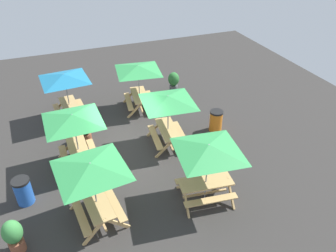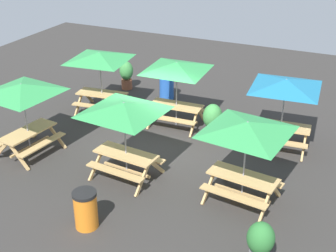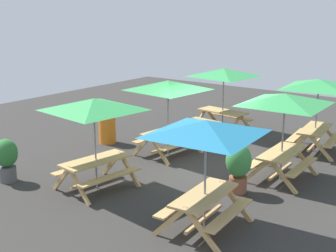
{
  "view_description": "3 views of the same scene",
  "coord_description": "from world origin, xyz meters",
  "px_view_note": "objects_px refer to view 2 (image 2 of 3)",
  "views": [
    {
      "loc": [
        -10.63,
        2.3,
        8.3
      ],
      "look_at": [
        -0.16,
        -1.72,
        0.9
      ],
      "focal_mm": 35.0,
      "sensor_mm": 36.0,
      "label": 1
    },
    {
      "loc": [
        5.63,
        -11.54,
        7.21
      ],
      "look_at": [
        0.31,
        0.07,
        0.9
      ],
      "focal_mm": 50.0,
      "sensor_mm": 36.0,
      "label": 2
    },
    {
      "loc": [
        10.92,
        6.5,
        4.45
      ],
      "look_at": [
        -0.16,
        -1.72,
        0.9
      ],
      "focal_mm": 50.0,
      "sensor_mm": 36.0,
      "label": 3
    }
  ],
  "objects_px": {
    "picnic_table_4": "(22,94)",
    "picnic_table_5": "(177,71)",
    "picnic_table_2": "(124,113)",
    "picnic_table_3": "(285,89)",
    "picnic_table_0": "(100,61)",
    "potted_plant_0": "(260,243)",
    "potted_plant_2": "(212,120)",
    "potted_plant_1": "(126,74)",
    "picnic_table_1": "(247,133)",
    "trash_bin_blue": "(167,87)",
    "trash_bin_orange": "(86,209)"
  },
  "relations": [
    {
      "from": "picnic_table_4",
      "to": "picnic_table_5",
      "type": "xyz_separation_m",
      "value": [
        3.33,
        3.71,
        0.0
      ]
    },
    {
      "from": "picnic_table_2",
      "to": "picnic_table_3",
      "type": "bearing_deg",
      "value": 50.56
    },
    {
      "from": "picnic_table_0",
      "to": "picnic_table_4",
      "type": "relative_size",
      "value": 1.0
    },
    {
      "from": "potted_plant_0",
      "to": "potted_plant_2",
      "type": "xyz_separation_m",
      "value": [
        -2.92,
        5.17,
        0.06
      ]
    },
    {
      "from": "potted_plant_1",
      "to": "potted_plant_2",
      "type": "distance_m",
      "value": 5.47
    },
    {
      "from": "picnic_table_1",
      "to": "potted_plant_1",
      "type": "relative_size",
      "value": 2.39
    },
    {
      "from": "trash_bin_blue",
      "to": "picnic_table_5",
      "type": "bearing_deg",
      "value": -57.25
    },
    {
      "from": "picnic_table_2",
      "to": "picnic_table_4",
      "type": "xyz_separation_m",
      "value": [
        -3.4,
        -0.05,
        0.0
      ]
    },
    {
      "from": "trash_bin_orange",
      "to": "potted_plant_2",
      "type": "bearing_deg",
      "value": 77.77
    },
    {
      "from": "picnic_table_5",
      "to": "potted_plant_2",
      "type": "relative_size",
      "value": 2.29
    },
    {
      "from": "picnic_table_3",
      "to": "trash_bin_blue",
      "type": "bearing_deg",
      "value": 152.07
    },
    {
      "from": "potted_plant_2",
      "to": "potted_plant_1",
      "type": "bearing_deg",
      "value": 149.72
    },
    {
      "from": "picnic_table_2",
      "to": "potted_plant_1",
      "type": "distance_m",
      "value": 6.94
    },
    {
      "from": "picnic_table_1",
      "to": "potted_plant_0",
      "type": "relative_size",
      "value": 2.45
    },
    {
      "from": "picnic_table_5",
      "to": "picnic_table_3",
      "type": "bearing_deg",
      "value": -3.6
    },
    {
      "from": "picnic_table_5",
      "to": "potted_plant_1",
      "type": "bearing_deg",
      "value": 142.76
    },
    {
      "from": "picnic_table_3",
      "to": "potted_plant_2",
      "type": "xyz_separation_m",
      "value": [
        -2.14,
        -0.38,
        -1.29
      ]
    },
    {
      "from": "potted_plant_0",
      "to": "picnic_table_3",
      "type": "bearing_deg",
      "value": 98.08
    },
    {
      "from": "trash_bin_orange",
      "to": "potted_plant_0",
      "type": "relative_size",
      "value": 0.86
    },
    {
      "from": "picnic_table_0",
      "to": "potted_plant_1",
      "type": "relative_size",
      "value": 2.39
    },
    {
      "from": "picnic_table_0",
      "to": "picnic_table_4",
      "type": "xyz_separation_m",
      "value": [
        -0.43,
        -3.57,
        0.0
      ]
    },
    {
      "from": "trash_bin_orange",
      "to": "potted_plant_2",
      "type": "xyz_separation_m",
      "value": [
        1.2,
        5.55,
        0.21
      ]
    },
    {
      "from": "trash_bin_blue",
      "to": "picnic_table_2",
      "type": "bearing_deg",
      "value": -76.43
    },
    {
      "from": "picnic_table_0",
      "to": "picnic_table_2",
      "type": "distance_m",
      "value": 4.61
    },
    {
      "from": "potted_plant_1",
      "to": "picnic_table_3",
      "type": "bearing_deg",
      "value": -19.14
    },
    {
      "from": "picnic_table_1",
      "to": "picnic_table_3",
      "type": "height_order",
      "value": "same"
    },
    {
      "from": "picnic_table_1",
      "to": "picnic_table_3",
      "type": "relative_size",
      "value": 0.99
    },
    {
      "from": "potted_plant_1",
      "to": "potted_plant_2",
      "type": "bearing_deg",
      "value": -30.28
    },
    {
      "from": "trash_bin_orange",
      "to": "picnic_table_1",
      "type": "bearing_deg",
      "value": 39.92
    },
    {
      "from": "picnic_table_5",
      "to": "potted_plant_0",
      "type": "height_order",
      "value": "picnic_table_5"
    },
    {
      "from": "potted_plant_0",
      "to": "picnic_table_2",
      "type": "bearing_deg",
      "value": 155.39
    },
    {
      "from": "picnic_table_2",
      "to": "trash_bin_blue",
      "type": "bearing_deg",
      "value": 109.04
    },
    {
      "from": "picnic_table_2",
      "to": "picnic_table_4",
      "type": "height_order",
      "value": "same"
    },
    {
      "from": "potted_plant_0",
      "to": "picnic_table_1",
      "type": "bearing_deg",
      "value": 114.91
    },
    {
      "from": "potted_plant_0",
      "to": "picnic_table_0",
      "type": "bearing_deg",
      "value": 143.01
    },
    {
      "from": "trash_bin_blue",
      "to": "potted_plant_0",
      "type": "height_order",
      "value": "potted_plant_0"
    },
    {
      "from": "potted_plant_0",
      "to": "potted_plant_2",
      "type": "relative_size",
      "value": 0.93
    },
    {
      "from": "picnic_table_3",
      "to": "potted_plant_1",
      "type": "relative_size",
      "value": 2.4
    },
    {
      "from": "picnic_table_2",
      "to": "potted_plant_0",
      "type": "xyz_separation_m",
      "value": [
        4.34,
        -1.99,
        -1.35
      ]
    },
    {
      "from": "picnic_table_1",
      "to": "picnic_table_4",
      "type": "xyz_separation_m",
      "value": [
        -6.71,
        -0.28,
        0.0
      ]
    },
    {
      "from": "picnic_table_0",
      "to": "trash_bin_blue",
      "type": "xyz_separation_m",
      "value": [
        1.6,
        2.17,
        -1.49
      ]
    },
    {
      "from": "potted_plant_0",
      "to": "trash_bin_blue",
      "type": "bearing_deg",
      "value": 126.65
    },
    {
      "from": "trash_bin_blue",
      "to": "potted_plant_1",
      "type": "height_order",
      "value": "potted_plant_1"
    },
    {
      "from": "picnic_table_0",
      "to": "trash_bin_orange",
      "type": "height_order",
      "value": "picnic_table_0"
    },
    {
      "from": "picnic_table_2",
      "to": "potted_plant_1",
      "type": "bearing_deg",
      "value": 124.57
    },
    {
      "from": "trash_bin_orange",
      "to": "potted_plant_0",
      "type": "xyz_separation_m",
      "value": [
        4.13,
        0.38,
        0.15
      ]
    },
    {
      "from": "picnic_table_4",
      "to": "trash_bin_orange",
      "type": "bearing_deg",
      "value": -115.63
    },
    {
      "from": "picnic_table_0",
      "to": "trash_bin_blue",
      "type": "relative_size",
      "value": 2.87
    },
    {
      "from": "potted_plant_1",
      "to": "picnic_table_4",
      "type": "bearing_deg",
      "value": -90.84
    },
    {
      "from": "picnic_table_0",
      "to": "potted_plant_0",
      "type": "height_order",
      "value": "picnic_table_0"
    }
  ]
}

